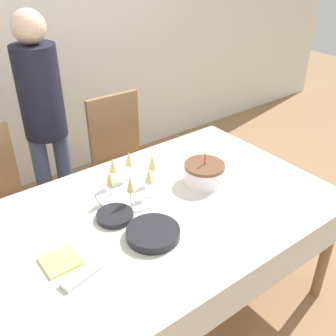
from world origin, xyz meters
TOP-DOWN VIEW (x-y plane):
  - ground_plane at (0.00, 0.00)m, footprint 12.00×12.00m
  - dining_table at (0.00, 0.00)m, footprint 2.10×1.16m
  - dining_chair_far_right at (0.47, 0.90)m, footprint 0.43×0.43m
  - birthday_cake at (0.50, 0.06)m, footprint 0.23×0.23m
  - champagne_tray at (0.12, 0.22)m, footprint 0.38×0.38m
  - plate_stack_main at (0.00, -0.15)m, footprint 0.25×0.25m
  - plate_stack_dessert at (-0.07, 0.07)m, footprint 0.18×0.18m
  - cake_knife at (0.49, -0.13)m, footprint 0.29×0.11m
  - fork_pile at (-0.38, -0.18)m, footprint 0.18×0.09m
  - napkin_pile at (-0.41, -0.05)m, footprint 0.15×0.15m
  - person_standing at (0.01, 1.10)m, footprint 0.28×0.28m

SIDE VIEW (x-z plane):
  - ground_plane at x=0.00m, z-range 0.00..0.00m
  - dining_chair_far_right at x=0.47m, z-range 0.05..1.02m
  - dining_table at x=0.00m, z-range 0.27..1.00m
  - cake_knife at x=0.49m, z-range 0.73..0.73m
  - napkin_pile at x=-0.41m, z-range 0.73..0.74m
  - fork_pile at x=-0.38m, z-range 0.73..0.75m
  - plate_stack_dessert at x=-0.07m, z-range 0.73..0.76m
  - plate_stack_main at x=0.00m, z-range 0.73..0.77m
  - birthday_cake at x=0.50m, z-range 0.69..0.88m
  - champagne_tray at x=0.12m, z-range 0.71..0.89m
  - person_standing at x=0.01m, z-range 0.16..1.73m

